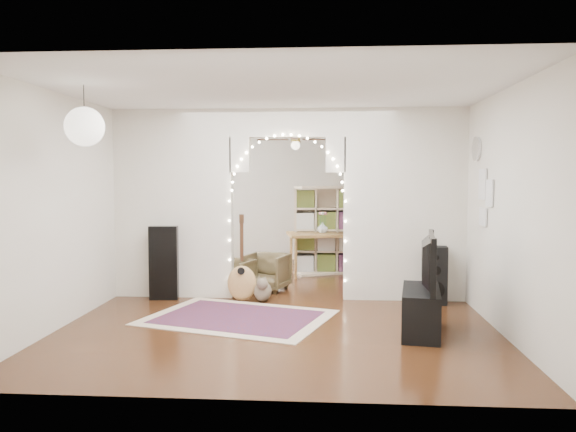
# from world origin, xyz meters

# --- Properties ---
(floor) EXTENTS (7.50, 7.50, 0.00)m
(floor) POSITION_xyz_m (0.00, 0.00, 0.00)
(floor) COLOR black
(floor) RESTS_ON ground
(ceiling) EXTENTS (5.00, 7.50, 0.02)m
(ceiling) POSITION_xyz_m (0.00, 0.00, 2.70)
(ceiling) COLOR white
(ceiling) RESTS_ON wall_back
(wall_back) EXTENTS (5.00, 0.02, 2.70)m
(wall_back) POSITION_xyz_m (0.00, 3.75, 1.35)
(wall_back) COLOR silver
(wall_back) RESTS_ON floor
(wall_front) EXTENTS (5.00, 0.02, 2.70)m
(wall_front) POSITION_xyz_m (0.00, -3.75, 1.35)
(wall_front) COLOR silver
(wall_front) RESTS_ON floor
(wall_left) EXTENTS (0.02, 7.50, 2.70)m
(wall_left) POSITION_xyz_m (-2.50, 0.00, 1.35)
(wall_left) COLOR silver
(wall_left) RESTS_ON floor
(wall_right) EXTENTS (0.02, 7.50, 2.70)m
(wall_right) POSITION_xyz_m (2.50, 0.00, 1.35)
(wall_right) COLOR silver
(wall_right) RESTS_ON floor
(divider_wall) EXTENTS (5.00, 0.20, 2.70)m
(divider_wall) POSITION_xyz_m (0.00, 0.00, 1.42)
(divider_wall) COLOR silver
(divider_wall) RESTS_ON floor
(fairy_lights) EXTENTS (1.64, 0.04, 1.60)m
(fairy_lights) POSITION_xyz_m (0.00, -0.13, 1.55)
(fairy_lights) COLOR #FFEABF
(fairy_lights) RESTS_ON divider_wall
(window) EXTENTS (0.04, 1.20, 1.40)m
(window) POSITION_xyz_m (-2.47, 1.80, 1.50)
(window) COLOR white
(window) RESTS_ON wall_left
(wall_clock) EXTENTS (0.03, 0.31, 0.31)m
(wall_clock) POSITION_xyz_m (2.48, -0.60, 2.10)
(wall_clock) COLOR white
(wall_clock) RESTS_ON wall_right
(picture_frames) EXTENTS (0.02, 0.50, 0.70)m
(picture_frames) POSITION_xyz_m (2.48, -1.00, 1.50)
(picture_frames) COLOR white
(picture_frames) RESTS_ON wall_right
(paper_lantern) EXTENTS (0.40, 0.40, 0.40)m
(paper_lantern) POSITION_xyz_m (-1.90, -2.40, 2.25)
(paper_lantern) COLOR white
(paper_lantern) RESTS_ON ceiling
(ceiling_fan) EXTENTS (1.10, 1.10, 0.30)m
(ceiling_fan) POSITION_xyz_m (0.00, 2.00, 2.40)
(ceiling_fan) COLOR gold
(ceiling_fan) RESTS_ON ceiling
(area_rug) EXTENTS (2.53, 2.19, 0.02)m
(area_rug) POSITION_xyz_m (-0.53, -1.22, 0.01)
(area_rug) COLOR maroon
(area_rug) RESTS_ON floor
(guitar_case) EXTENTS (0.41, 0.17, 1.05)m
(guitar_case) POSITION_xyz_m (-1.74, -0.25, 0.52)
(guitar_case) COLOR black
(guitar_case) RESTS_ON floor
(acoustic_guitar) EXTENTS (0.44, 0.27, 1.03)m
(acoustic_guitar) POSITION_xyz_m (-0.63, -0.25, 0.45)
(acoustic_guitar) COLOR #B9834A
(acoustic_guitar) RESTS_ON floor
(tabby_cat) EXTENTS (0.27, 0.58, 0.38)m
(tabby_cat) POSITION_xyz_m (-0.33, -0.27, 0.16)
(tabby_cat) COLOR brown
(tabby_cat) RESTS_ON floor
(floor_speaker) EXTENTS (0.33, 0.31, 0.79)m
(floor_speaker) POSITION_xyz_m (2.05, -0.25, 0.39)
(floor_speaker) COLOR black
(floor_speaker) RESTS_ON floor
(media_console) EXTENTS (0.55, 1.05, 0.50)m
(media_console) POSITION_xyz_m (1.61, -1.76, 0.25)
(media_console) COLOR black
(media_console) RESTS_ON floor
(tv) EXTENTS (0.30, 1.08, 0.62)m
(tv) POSITION_xyz_m (1.61, -1.76, 0.81)
(tv) COLOR black
(tv) RESTS_ON media_console
(bookcase) EXTENTS (1.56, 1.00, 1.58)m
(bookcase) POSITION_xyz_m (0.75, 2.15, 0.79)
(bookcase) COLOR beige
(bookcase) RESTS_ON floor
(dining_table) EXTENTS (1.33, 1.01, 0.76)m
(dining_table) POSITION_xyz_m (0.49, 1.88, 0.68)
(dining_table) COLOR olive
(dining_table) RESTS_ON floor
(flower_vase) EXTENTS (0.21, 0.21, 0.19)m
(flower_vase) POSITION_xyz_m (0.49, 1.88, 0.85)
(flower_vase) COLOR silver
(flower_vase) RESTS_ON dining_table
(dining_chair_left) EXTENTS (0.70, 0.70, 0.50)m
(dining_chair_left) POSITION_xyz_m (-0.84, 0.35, 0.25)
(dining_chair_left) COLOR #4B3F25
(dining_chair_left) RESTS_ON floor
(dining_chair_right) EXTENTS (0.76, 0.77, 0.57)m
(dining_chair_right) POSITION_xyz_m (-0.36, 0.49, 0.28)
(dining_chair_right) COLOR #4B3F25
(dining_chair_right) RESTS_ON floor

